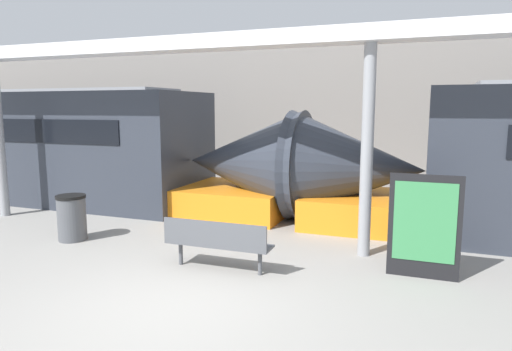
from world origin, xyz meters
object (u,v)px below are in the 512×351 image
Objects in this scene: trash_bin at (72,218)px; support_column_far at (0,140)px; poster_board at (424,226)px; support_column_near at (367,152)px; train_right at (14,146)px; bench_near at (217,241)px.

support_column_far is at bearing 160.52° from trash_bin.
poster_board is 1.69m from support_column_near.
support_column_far is at bearing -47.21° from train_right.
support_column_near reaches higher than poster_board.
bench_near is at bearing -141.69° from support_column_near.
trash_bin is 6.75m from poster_board.
trash_bin is 0.25× the size of support_column_far.
trash_bin is at bearing -32.79° from train_right.
trash_bin is 3.64m from support_column_far.
train_right is at bearing 155.15° from bench_near.
train_right is 4.80× the size of support_column_near.
support_column_far is (-9.89, 0.83, 1.06)m from poster_board.
support_column_far is (-3.15, 1.11, 1.43)m from trash_bin.
support_column_near is 1.00× the size of support_column_far.
support_column_far reaches higher than trash_bin.
support_column_near reaches higher than trash_bin.
bench_near is at bearing -24.32° from train_right.
poster_board is at bearing -14.46° from train_right.
poster_board is at bearing 14.99° from bench_near.
bench_near is 1.09× the size of poster_board.
support_column_far is at bearing 165.15° from bench_near.
support_column_far is (-6.70, 1.71, 1.38)m from bench_near.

